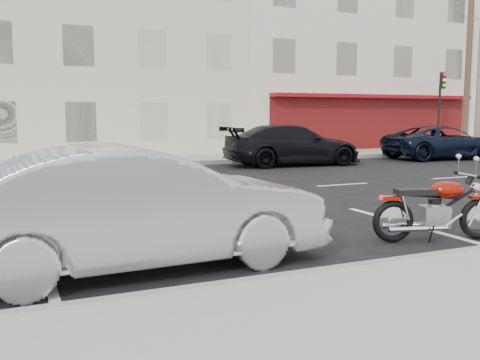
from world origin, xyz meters
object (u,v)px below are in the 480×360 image
at_px(sedan_silver, 140,208).
at_px(suv_far, 443,143).
at_px(utility_pole, 469,58).
at_px(car_far, 292,145).
at_px(traffic_light, 441,101).
at_px(fire_hydrant, 413,142).

bearing_deg(sedan_silver, suv_far, -57.31).
height_order(sedan_silver, suv_far, sedan_silver).
relative_size(utility_pole, car_far, 1.72).
bearing_deg(utility_pole, traffic_light, -172.39).
relative_size(utility_pole, sedan_silver, 1.93).
bearing_deg(traffic_light, car_far, -163.82).
distance_m(utility_pole, traffic_light, 2.97).
bearing_deg(sedan_silver, traffic_light, -55.00).
bearing_deg(sedan_silver, utility_pole, -57.29).
relative_size(suv_far, car_far, 0.97).
relative_size(utility_pole, fire_hydrant, 12.50).
xyz_separation_m(utility_pole, suv_far, (-4.75, -3.32, -4.04)).
height_order(sedan_silver, car_far, sedan_silver).
xyz_separation_m(traffic_light, sedan_silver, (-18.40, -13.94, -1.79)).
distance_m(utility_pole, sedan_silver, 25.17).
bearing_deg(utility_pole, suv_far, -145.09).
bearing_deg(utility_pole, fire_hydrant, -178.36).
height_order(traffic_light, fire_hydrant, traffic_light).
bearing_deg(suv_far, fire_hydrant, -15.24).
relative_size(traffic_light, suv_far, 0.75).
relative_size(fire_hydrant, suv_far, 0.14).
distance_m(sedan_silver, car_far, 13.87).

